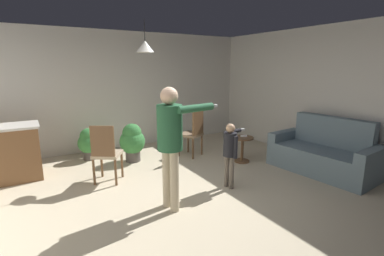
# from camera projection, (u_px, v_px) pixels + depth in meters

# --- Properties ---
(ground) EXTENTS (7.68, 7.68, 0.00)m
(ground) POSITION_uv_depth(u_px,v_px,m) (191.00, 197.00, 4.21)
(ground) COLOR beige
(wall_back) EXTENTS (6.40, 0.10, 2.70)m
(wall_back) POSITION_uv_depth(u_px,v_px,m) (122.00, 91.00, 6.60)
(wall_back) COLOR beige
(wall_back) RESTS_ON ground
(wall_right) EXTENTS (0.10, 6.40, 2.70)m
(wall_right) POSITION_uv_depth(u_px,v_px,m) (332.00, 96.00, 5.51)
(wall_right) COLOR beige
(wall_right) RESTS_ON ground
(couch_floral) EXTENTS (1.02, 1.87, 1.00)m
(couch_floral) POSITION_uv_depth(u_px,v_px,m) (323.00, 154.00, 5.17)
(couch_floral) COLOR slate
(couch_floral) RESTS_ON ground
(side_table_by_couch) EXTENTS (0.44, 0.44, 0.52)m
(side_table_by_couch) POSITION_uv_depth(u_px,v_px,m) (242.00, 146.00, 5.70)
(side_table_by_couch) COLOR brown
(side_table_by_couch) RESTS_ON ground
(person_adult) EXTENTS (0.85, 0.48, 1.66)m
(person_adult) POSITION_uv_depth(u_px,v_px,m) (171.00, 135.00, 3.67)
(person_adult) COLOR tan
(person_adult) RESTS_ON ground
(person_child) EXTENTS (0.54, 0.35, 1.05)m
(person_child) POSITION_uv_depth(u_px,v_px,m) (230.00, 148.00, 4.42)
(person_child) COLOR #60564C
(person_child) RESTS_ON ground
(dining_chair_by_counter) EXTENTS (0.56, 0.56, 1.00)m
(dining_chair_by_counter) POSITION_uv_depth(u_px,v_px,m) (193.00, 132.00, 6.01)
(dining_chair_by_counter) COLOR brown
(dining_chair_by_counter) RESTS_ON ground
(dining_chair_near_wall) EXTENTS (0.58, 0.58, 1.00)m
(dining_chair_near_wall) POSITION_uv_depth(u_px,v_px,m) (106.00, 151.00, 4.62)
(dining_chair_near_wall) COLOR brown
(dining_chair_near_wall) RESTS_ON ground
(potted_plant_corner) EXTENTS (0.43, 0.43, 0.66)m
(potted_plant_corner) POSITION_uv_depth(u_px,v_px,m) (88.00, 142.00, 5.83)
(potted_plant_corner) COLOR #4C4742
(potted_plant_corner) RESTS_ON ground
(potted_plant_by_wall) EXTENTS (0.51, 0.51, 0.78)m
(potted_plant_by_wall) POSITION_uv_depth(u_px,v_px,m) (132.00, 141.00, 5.71)
(potted_plant_by_wall) COLOR #4C4742
(potted_plant_by_wall) RESTS_ON ground
(spare_remote_on_table) EXTENTS (0.13, 0.09, 0.04)m
(spare_remote_on_table) POSITION_uv_depth(u_px,v_px,m) (244.00, 136.00, 5.67)
(spare_remote_on_table) COLOR white
(spare_remote_on_table) RESTS_ON side_table_by_couch
(ceiling_light_pendant) EXTENTS (0.32, 0.32, 0.55)m
(ceiling_light_pendant) POSITION_uv_depth(u_px,v_px,m) (145.00, 46.00, 4.92)
(ceiling_light_pendant) COLOR silver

